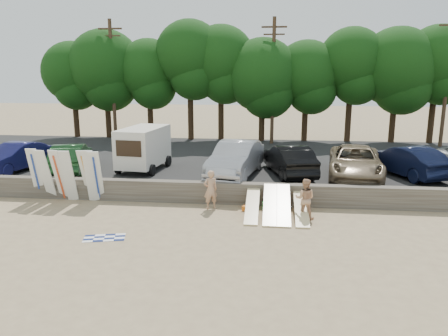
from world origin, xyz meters
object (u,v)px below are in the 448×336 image
(car_3, at_px, (289,160))
(car_5, at_px, (407,161))
(car_4, at_px, (355,162))
(car_2, at_px, (236,159))
(car_0, at_px, (15,157))
(box_trailer, at_px, (143,146))
(beachgoer_b, at_px, (305,199))
(beachgoer_a, at_px, (211,190))
(car_1, at_px, (71,157))
(cooler, at_px, (266,205))

(car_3, bearing_deg, car_5, 169.28)
(car_4, bearing_deg, car_2, -168.35)
(car_4, distance_m, car_5, 2.74)
(car_0, bearing_deg, box_trailer, 19.70)
(box_trailer, relative_size, beachgoer_b, 2.26)
(car_0, height_order, car_2, car_2)
(beachgoer_a, bearing_deg, car_0, -43.82)
(car_1, height_order, beachgoer_b, car_1)
(cooler, bearing_deg, car_5, 31.00)
(car_4, height_order, beachgoer_a, car_4)
(car_2, bearing_deg, car_3, 20.80)
(beachgoer_a, bearing_deg, cooler, 157.79)
(box_trailer, distance_m, car_0, 6.99)
(box_trailer, relative_size, car_5, 0.80)
(car_4, bearing_deg, beachgoer_a, -142.88)
(car_1, bearing_deg, beachgoer_a, 141.98)
(car_1, xyz_separation_m, car_3, (11.70, 0.47, 0.04))
(car_2, relative_size, beachgoer_a, 3.04)
(car_4, height_order, car_5, car_5)
(car_5, bearing_deg, cooler, 6.89)
(beachgoer_a, height_order, cooler, beachgoer_a)
(box_trailer, xyz_separation_m, cooler, (6.75, -4.02, -1.84))
(car_0, relative_size, beachgoer_a, 2.58)
(car_3, relative_size, cooler, 12.60)
(box_trailer, height_order, car_2, box_trailer)
(car_2, height_order, cooler, car_2)
(beachgoer_b, height_order, cooler, beachgoer_b)
(car_2, distance_m, car_5, 8.84)
(cooler, bearing_deg, car_0, 167.91)
(car_4, distance_m, beachgoer_b, 5.59)
(car_1, xyz_separation_m, beachgoer_a, (8.12, -3.52, -0.57))
(cooler, bearing_deg, beachgoer_b, -33.19)
(car_1, distance_m, cooler, 11.17)
(car_2, height_order, car_3, car_2)
(car_2, relative_size, car_5, 1.12)
(car_1, relative_size, car_2, 0.85)
(car_0, height_order, beachgoer_b, car_0)
(car_3, height_order, car_4, car_3)
(car_4, relative_size, beachgoer_b, 3.30)
(car_3, distance_m, beachgoer_a, 5.40)
(car_2, xyz_separation_m, cooler, (1.65, -3.27, -1.42))
(car_2, bearing_deg, car_1, -169.82)
(car_0, xyz_separation_m, beachgoer_a, (11.18, -3.31, -0.57))
(beachgoer_b, bearing_deg, box_trailer, -21.81)
(box_trailer, bearing_deg, car_5, 7.60)
(car_3, bearing_deg, beachgoer_a, 33.51)
(box_trailer, height_order, car_0, box_trailer)
(car_2, xyz_separation_m, car_4, (6.10, 0.44, -0.10))
(car_2, bearing_deg, beachgoer_a, -92.89)
(box_trailer, bearing_deg, car_3, 5.12)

